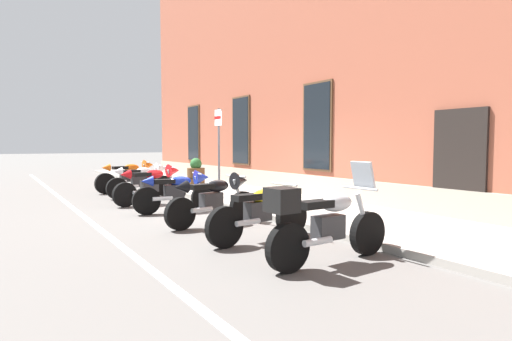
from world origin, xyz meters
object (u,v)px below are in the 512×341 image
Objects in this scene: motorcycle_yellow_naked at (261,213)px; parking_sign at (219,140)px; motorcycle_white_sport at (143,179)px; motorcycle_orange_sport at (131,175)px; barrel_planter at (196,175)px; motorcycle_black_sport at (217,197)px; motorcycle_silver_touring at (325,223)px; motorcycle_blue_sport at (179,189)px; motorcycle_red_sport at (154,183)px.

motorcycle_yellow_naked is 0.85× the size of parking_sign.
motorcycle_white_sport is 0.84× the size of parking_sign.
motorcycle_orange_sport is 4.11m from parking_sign.
motorcycle_white_sport is at bearing -70.20° from barrel_planter.
motorcycle_silver_touring is (3.24, -0.05, 0.01)m from motorcycle_black_sport.
motorcycle_black_sport is 1.66m from motorcycle_yellow_naked.
motorcycle_blue_sport is at bearing -179.31° from motorcycle_yellow_naked.
motorcycle_yellow_naked is 1.58m from motorcycle_silver_touring.
motorcycle_orange_sport is 8.25m from motorcycle_yellow_naked.
motorcycle_black_sport is at bearing -0.89° from motorcycle_white_sport.
barrel_planter is at bearing 168.26° from parking_sign.
motorcycle_silver_touring is (1.58, -0.02, 0.09)m from motorcycle_yellow_naked.
motorcycle_blue_sport is 0.97× the size of motorcycle_yellow_naked.
parking_sign is at bearing 161.03° from motorcycle_yellow_naked.
motorcycle_silver_touring is (8.26, -0.13, 0.00)m from motorcycle_white_sport.
motorcycle_red_sport is 6.71m from motorcycle_silver_touring.
parking_sign is (-1.10, 1.61, 1.17)m from motorcycle_blue_sport.
motorcycle_red_sport is 3.47m from motorcycle_black_sport.
parking_sign is at bearing 152.05° from motorcycle_black_sport.
motorcycle_white_sport is at bearing -2.40° from motorcycle_orange_sport.
barrel_planter is (-0.74, 2.05, -0.01)m from motorcycle_white_sport.
barrel_planter reaches higher than motorcycle_black_sport.
barrel_planter is (0.83, 1.99, -0.03)m from motorcycle_orange_sport.
parking_sign is at bearing 124.37° from motorcycle_blue_sport.
motorcycle_white_sport is 0.98× the size of motorcycle_black_sport.
motorcycle_yellow_naked is at bearing -1.21° from motorcycle_orange_sport.
motorcycle_silver_touring is 6.43m from parking_sign.
motorcycle_yellow_naked is 0.98× the size of motorcycle_silver_touring.
motorcycle_yellow_naked is 7.72m from barrel_planter.
parking_sign is at bearing 34.36° from motorcycle_white_sport.
motorcycle_blue_sport is at bearing -55.63° from parking_sign.
motorcycle_white_sport is 0.98× the size of motorcycle_red_sport.
motorcycle_white_sport is 8.26m from motorcycle_silver_touring.
motorcycle_orange_sport is 6.59m from motorcycle_black_sport.
motorcycle_yellow_naked is at bearing -18.97° from parking_sign.
motorcycle_black_sport is at bearing -20.29° from barrel_planter.
motorcycle_silver_touring is at bearing -0.94° from motorcycle_black_sport.
motorcycle_orange_sport is at bearing 177.60° from motorcycle_white_sport.
parking_sign reaches higher than motorcycle_yellow_naked.
motorcycle_red_sport is 1.68m from motorcycle_blue_sport.
motorcycle_red_sport is 5.13m from motorcycle_yellow_naked.
barrel_planter is (-3.96, 2.20, 0.01)m from motorcycle_blue_sport.
motorcycle_silver_touring is at bearing 0.52° from motorcycle_red_sport.
parking_sign is 3.15m from barrel_planter.
motorcycle_orange_sport is at bearing 178.75° from motorcycle_black_sport.
motorcycle_yellow_naked is at bearing 0.93° from motorcycle_red_sport.
motorcycle_white_sport is at bearing 172.94° from motorcycle_red_sport.
motorcycle_orange_sport reaches higher than motorcycle_white_sport.
barrel_planter is (-5.76, 2.13, -0.01)m from motorcycle_black_sport.
motorcycle_yellow_naked is (5.13, 0.08, -0.10)m from motorcycle_red_sport.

